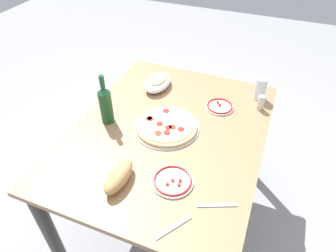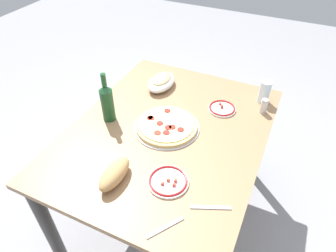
{
  "view_description": "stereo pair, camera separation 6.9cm",
  "coord_description": "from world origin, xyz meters",
  "px_view_note": "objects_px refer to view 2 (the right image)",
  "views": [
    {
      "loc": [
        -1.12,
        -0.45,
        1.82
      ],
      "look_at": [
        0.0,
        0.0,
        0.78
      ],
      "focal_mm": 32.04,
      "sensor_mm": 36.0,
      "label": 1
    },
    {
      "loc": [
        -1.1,
        -0.51,
        1.82
      ],
      "look_at": [
        0.0,
        0.0,
        0.78
      ],
      "focal_mm": 32.04,
      "sensor_mm": 36.0,
      "label": 2
    }
  ],
  "objects_px": {
    "pepperoni_pizza": "(167,126)",
    "spice_shaker": "(264,106)",
    "side_plate_near": "(168,181)",
    "water_glass": "(265,92)",
    "bread_loaf": "(115,174)",
    "wine_bottle": "(107,102)",
    "baked_pasta_dish": "(161,81)",
    "side_plate_far": "(222,108)",
    "dining_table": "(168,146)"
  },
  "relations": [
    {
      "from": "pepperoni_pizza",
      "to": "side_plate_near",
      "type": "relative_size",
      "value": 1.92
    },
    {
      "from": "pepperoni_pizza",
      "to": "side_plate_far",
      "type": "relative_size",
      "value": 2.24
    },
    {
      "from": "baked_pasta_dish",
      "to": "bread_loaf",
      "type": "bearing_deg",
      "value": -169.4
    },
    {
      "from": "dining_table",
      "to": "side_plate_near",
      "type": "relative_size",
      "value": 6.85
    },
    {
      "from": "baked_pasta_dish",
      "to": "wine_bottle",
      "type": "xyz_separation_m",
      "value": [
        -0.41,
        0.12,
        0.07
      ]
    },
    {
      "from": "dining_table",
      "to": "spice_shaker",
      "type": "xyz_separation_m",
      "value": [
        0.38,
        -0.43,
        0.16
      ]
    },
    {
      "from": "baked_pasta_dish",
      "to": "water_glass",
      "type": "bearing_deg",
      "value": -79.22
    },
    {
      "from": "baked_pasta_dish",
      "to": "side_plate_far",
      "type": "xyz_separation_m",
      "value": [
        -0.07,
        -0.42,
        -0.03
      ]
    },
    {
      "from": "baked_pasta_dish",
      "to": "spice_shaker",
      "type": "bearing_deg",
      "value": -89.02
    },
    {
      "from": "wine_bottle",
      "to": "water_glass",
      "type": "distance_m",
      "value": 0.92
    },
    {
      "from": "pepperoni_pizza",
      "to": "water_glass",
      "type": "distance_m",
      "value": 0.63
    },
    {
      "from": "side_plate_far",
      "to": "bread_loaf",
      "type": "distance_m",
      "value": 0.76
    },
    {
      "from": "water_glass",
      "to": "bread_loaf",
      "type": "distance_m",
      "value": 1.01
    },
    {
      "from": "water_glass",
      "to": "bread_loaf",
      "type": "xyz_separation_m",
      "value": [
        -0.89,
        0.48,
        -0.03
      ]
    },
    {
      "from": "baked_pasta_dish",
      "to": "wine_bottle",
      "type": "distance_m",
      "value": 0.44
    },
    {
      "from": "spice_shaker",
      "to": "wine_bottle",
      "type": "bearing_deg",
      "value": 119.07
    },
    {
      "from": "dining_table",
      "to": "side_plate_far",
      "type": "relative_size",
      "value": 7.98
    },
    {
      "from": "dining_table",
      "to": "wine_bottle",
      "type": "distance_m",
      "value": 0.41
    },
    {
      "from": "wine_bottle",
      "to": "side_plate_near",
      "type": "xyz_separation_m",
      "value": [
        -0.27,
        -0.49,
        -0.11
      ]
    },
    {
      "from": "side_plate_far",
      "to": "water_glass",
      "type": "bearing_deg",
      "value": -46.63
    },
    {
      "from": "spice_shaker",
      "to": "pepperoni_pizza",
      "type": "bearing_deg",
      "value": 129.13
    },
    {
      "from": "pepperoni_pizza",
      "to": "water_glass",
      "type": "height_order",
      "value": "water_glass"
    },
    {
      "from": "pepperoni_pizza",
      "to": "water_glass",
      "type": "xyz_separation_m",
      "value": [
        0.47,
        -0.42,
        0.05
      ]
    },
    {
      "from": "dining_table",
      "to": "side_plate_near",
      "type": "height_order",
      "value": "side_plate_near"
    },
    {
      "from": "side_plate_near",
      "to": "spice_shaker",
      "type": "xyz_separation_m",
      "value": [
        0.7,
        -0.28,
        0.03
      ]
    },
    {
      "from": "side_plate_near",
      "to": "side_plate_far",
      "type": "height_order",
      "value": "same"
    },
    {
      "from": "pepperoni_pizza",
      "to": "bread_loaf",
      "type": "distance_m",
      "value": 0.43
    },
    {
      "from": "water_glass",
      "to": "spice_shaker",
      "type": "height_order",
      "value": "water_glass"
    },
    {
      "from": "bread_loaf",
      "to": "spice_shaker",
      "type": "relative_size",
      "value": 2.39
    },
    {
      "from": "pepperoni_pizza",
      "to": "wine_bottle",
      "type": "xyz_separation_m",
      "value": [
        -0.07,
        0.32,
        0.1
      ]
    },
    {
      "from": "water_glass",
      "to": "side_plate_near",
      "type": "height_order",
      "value": "water_glass"
    },
    {
      "from": "side_plate_far",
      "to": "bread_loaf",
      "type": "height_order",
      "value": "bread_loaf"
    },
    {
      "from": "pepperoni_pizza",
      "to": "spice_shaker",
      "type": "xyz_separation_m",
      "value": [
        0.36,
        -0.44,
        0.03
      ]
    },
    {
      "from": "dining_table",
      "to": "pepperoni_pizza",
      "type": "bearing_deg",
      "value": 44.78
    },
    {
      "from": "wine_bottle",
      "to": "side_plate_near",
      "type": "height_order",
      "value": "wine_bottle"
    },
    {
      "from": "baked_pasta_dish",
      "to": "wine_bottle",
      "type": "bearing_deg",
      "value": 163.65
    },
    {
      "from": "side_plate_near",
      "to": "bread_loaf",
      "type": "height_order",
      "value": "bread_loaf"
    },
    {
      "from": "baked_pasta_dish",
      "to": "side_plate_far",
      "type": "distance_m",
      "value": 0.43
    },
    {
      "from": "pepperoni_pizza",
      "to": "bread_loaf",
      "type": "height_order",
      "value": "bread_loaf"
    },
    {
      "from": "wine_bottle",
      "to": "bread_loaf",
      "type": "distance_m",
      "value": 0.45
    },
    {
      "from": "bread_loaf",
      "to": "spice_shaker",
      "type": "height_order",
      "value": "spice_shaker"
    },
    {
      "from": "pepperoni_pizza",
      "to": "dining_table",
      "type": "bearing_deg",
      "value": -135.22
    },
    {
      "from": "side_plate_far",
      "to": "bread_loaf",
      "type": "relative_size",
      "value": 0.77
    },
    {
      "from": "dining_table",
      "to": "bread_loaf",
      "type": "bearing_deg",
      "value": 169.94
    },
    {
      "from": "water_glass",
      "to": "pepperoni_pizza",
      "type": "bearing_deg",
      "value": 138.05
    },
    {
      "from": "pepperoni_pizza",
      "to": "spice_shaker",
      "type": "bearing_deg",
      "value": -50.87
    },
    {
      "from": "baked_pasta_dish",
      "to": "side_plate_near",
      "type": "xyz_separation_m",
      "value": [
        -0.69,
        -0.37,
        -0.03
      ]
    },
    {
      "from": "baked_pasta_dish",
      "to": "spice_shaker",
      "type": "xyz_separation_m",
      "value": [
        0.01,
        -0.64,
        0.0
      ]
    },
    {
      "from": "baked_pasta_dish",
      "to": "side_plate_near",
      "type": "distance_m",
      "value": 0.78
    },
    {
      "from": "bread_loaf",
      "to": "wine_bottle",
      "type": "bearing_deg",
      "value": 36.65
    }
  ]
}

